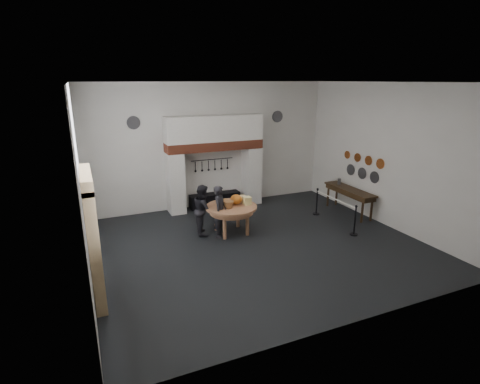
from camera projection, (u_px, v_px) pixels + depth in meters
name	position (u px, v px, depth m)	size (l,w,h in m)	color
floor	(258.00, 244.00, 10.79)	(9.00, 8.00, 0.02)	black
ceiling	(261.00, 82.00, 9.49)	(9.00, 8.00, 0.02)	silver
wall_back	(211.00, 146.00, 13.66)	(9.00, 0.02, 4.50)	silver
wall_front	(359.00, 216.00, 6.63)	(9.00, 0.02, 4.50)	silver
wall_left	(81.00, 186.00, 8.43)	(0.02, 8.00, 4.50)	silver
wall_right	(387.00, 156.00, 11.85)	(0.02, 8.00, 4.50)	silver
chimney_pier_left	(175.00, 183.00, 13.13)	(0.55, 0.70, 2.15)	silver
chimney_pier_right	(252.00, 175.00, 14.25)	(0.55, 0.70, 2.15)	silver
hearth_brick_band	(214.00, 145.00, 13.33)	(3.50, 0.72, 0.32)	#9E442B
chimney_hood	(214.00, 128.00, 13.16)	(3.50, 0.70, 0.90)	silver
iron_range	(215.00, 200.00, 13.99)	(1.90, 0.45, 0.50)	black
utensil_rail	(212.00, 159.00, 13.73)	(0.02, 0.02, 1.60)	black
door_recess	(89.00, 244.00, 7.85)	(0.04, 1.10, 2.50)	black
door_jamb_near	(95.00, 255.00, 7.26)	(0.22, 0.30, 2.60)	tan
door_jamb_far	(92.00, 229.00, 8.49)	(0.22, 0.30, 2.60)	tan
door_lintel	(86.00, 179.00, 7.49)	(0.22, 1.70, 0.30)	tan
wall_plaque	(85.00, 203.00, 9.34)	(0.05, 0.34, 0.44)	gold
work_table	(231.00, 207.00, 11.39)	(1.57, 1.57, 0.07)	tan
pumpkin	(236.00, 199.00, 11.50)	(0.36, 0.36, 0.31)	orange
cheese_block_big	(247.00, 201.00, 11.49)	(0.22, 0.22, 0.24)	#E9DE8B
cheese_block_small	(242.00, 199.00, 11.75)	(0.18, 0.18, 0.20)	#F5D592
wicker_basket	(229.00, 205.00, 11.16)	(0.32, 0.32, 0.22)	#9D6039
bread_loaf	(224.00, 201.00, 11.63)	(0.31, 0.18, 0.13)	#AB683C
visitor_near	(220.00, 211.00, 11.15)	(0.58, 0.38, 1.58)	black
visitor_far	(203.00, 210.00, 11.36)	(0.75, 0.59, 1.55)	black
side_table	(350.00, 190.00, 13.10)	(0.55, 2.20, 0.06)	#362413
pewter_jug	(339.00, 182.00, 13.58)	(0.12, 0.12, 0.22)	#55545A
copper_pan_a	(380.00, 164.00, 12.10)	(0.34, 0.34, 0.03)	#C6662D
copper_pan_b	(368.00, 161.00, 12.58)	(0.32, 0.32, 0.03)	#C6662D
copper_pan_c	(357.00, 158.00, 13.07)	(0.30, 0.30, 0.03)	#C6662D
copper_pan_d	(347.00, 155.00, 13.55)	(0.28, 0.28, 0.03)	#C6662D
pewter_plate_left	(374.00, 177.00, 12.42)	(0.40, 0.40, 0.03)	#4C4C51
pewter_plate_mid	(362.00, 173.00, 12.95)	(0.40, 0.40, 0.03)	#4C4C51
pewter_plate_right	(351.00, 170.00, 13.47)	(0.40, 0.40, 0.03)	#4C4C51
pewter_plate_back_left	(133.00, 123.00, 12.33)	(0.44, 0.44, 0.03)	#4C4C51
pewter_plate_back_right	(277.00, 117.00, 14.38)	(0.44, 0.44, 0.03)	#4C4C51
barrier_post_near	(355.00, 221.00, 11.33)	(0.05, 0.05, 0.90)	black
barrier_post_far	(317.00, 202.00, 13.09)	(0.05, 0.05, 0.90)	black
barrier_rope	(335.00, 199.00, 12.09)	(0.04, 0.04, 2.00)	white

